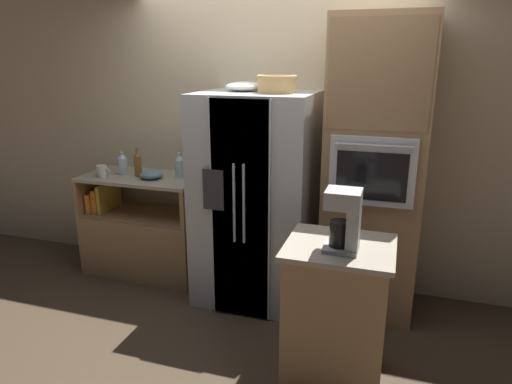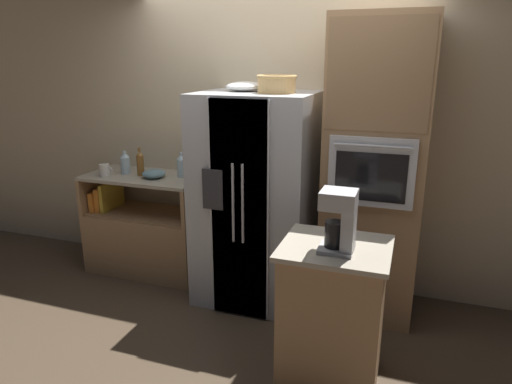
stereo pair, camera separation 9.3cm
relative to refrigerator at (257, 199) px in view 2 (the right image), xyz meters
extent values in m
plane|color=#4C3D2D|center=(0.05, -0.07, -0.86)|extent=(20.00, 20.00, 0.00)
cube|color=beige|center=(0.05, 0.44, 0.54)|extent=(12.00, 0.06, 2.80)
cube|color=#A87F56|center=(-1.14, 0.12, -0.58)|extent=(1.10, 0.58, 0.57)
cube|color=#A87F56|center=(-1.14, 0.12, -0.28)|extent=(1.06, 0.53, 0.02)
cube|color=#A87F56|center=(-1.67, 0.12, -0.12)|extent=(0.04, 0.58, 0.34)
cube|color=#A87F56|center=(-0.60, 0.12, -0.12)|extent=(0.04, 0.58, 0.34)
cube|color=#ADA38E|center=(-1.14, 0.12, 0.06)|extent=(1.10, 0.58, 0.03)
cube|color=orange|center=(-1.61, 0.09, -0.18)|extent=(0.05, 0.37, 0.18)
cube|color=orange|center=(-1.55, 0.09, -0.17)|extent=(0.05, 0.33, 0.22)
cube|color=gold|center=(-1.50, 0.09, -0.14)|extent=(0.04, 0.34, 0.26)
cube|color=silver|center=(0.00, 0.01, 0.00)|extent=(0.92, 0.79, 1.73)
cube|color=silver|center=(-0.01, -0.40, 0.00)|extent=(0.45, 0.02, 1.69)
cube|color=silver|center=(0.01, -0.40, 0.00)|extent=(0.45, 0.02, 1.69)
cylinder|color=#B2B2B7|center=(-0.04, -0.42, 0.09)|extent=(0.02, 0.02, 0.60)
cylinder|color=#B2B2B7|center=(0.04, -0.42, 0.09)|extent=(0.02, 0.02, 0.60)
cube|color=#2D2D33|center=(-0.21, -0.41, 0.17)|extent=(0.17, 0.01, 0.31)
cube|color=#A87F56|center=(0.92, 0.10, 0.28)|extent=(0.72, 0.63, 2.28)
cube|color=silver|center=(0.92, -0.24, 0.36)|extent=(0.59, 0.04, 0.49)
cube|color=black|center=(0.92, -0.26, 0.33)|extent=(0.48, 0.01, 0.34)
cylinder|color=#B2B2B7|center=(0.92, -0.27, 0.55)|extent=(0.52, 0.02, 0.02)
cube|color=#94704C|center=(0.92, -0.22, 1.01)|extent=(0.68, 0.01, 0.74)
cube|color=#A87F56|center=(0.81, -0.91, -0.42)|extent=(0.59, 0.52, 0.90)
cube|color=#ADA38E|center=(0.81, -0.91, 0.05)|extent=(0.64, 0.57, 0.03)
cylinder|color=tan|center=(0.17, -0.05, 0.92)|extent=(0.28, 0.28, 0.12)
torus|color=tan|center=(0.17, -0.05, 0.98)|extent=(0.30, 0.30, 0.02)
ellipsoid|color=white|center=(-0.12, 0.07, 0.90)|extent=(0.30, 0.30, 0.07)
cylinder|color=silver|center=(-1.34, 0.12, 0.15)|extent=(0.09, 0.09, 0.15)
cone|color=silver|center=(-1.34, 0.12, 0.25)|extent=(0.09, 0.09, 0.05)
cylinder|color=silver|center=(-1.34, 0.12, 0.28)|extent=(0.03, 0.03, 0.02)
cylinder|color=brown|center=(-1.16, 0.10, 0.17)|extent=(0.07, 0.07, 0.19)
cone|color=brown|center=(-1.16, 0.10, 0.28)|extent=(0.07, 0.07, 0.04)
cylinder|color=brown|center=(-1.16, 0.10, 0.32)|extent=(0.02, 0.02, 0.04)
cylinder|color=silver|center=(-0.78, 0.18, 0.16)|extent=(0.08, 0.08, 0.16)
cone|color=silver|center=(-0.78, 0.18, 0.26)|extent=(0.08, 0.08, 0.05)
cylinder|color=silver|center=(-0.78, 0.18, 0.29)|extent=(0.03, 0.03, 0.02)
cylinder|color=silver|center=(-1.47, -0.02, 0.13)|extent=(0.09, 0.09, 0.11)
torus|color=silver|center=(-1.42, -0.02, 0.13)|extent=(0.07, 0.01, 0.07)
ellipsoid|color=#668C99|center=(-1.00, 0.06, 0.12)|extent=(0.21, 0.21, 0.08)
cube|color=#B2B2B7|center=(0.82, -0.98, 0.08)|extent=(0.20, 0.18, 0.02)
cylinder|color=black|center=(0.80, -0.98, 0.16)|extent=(0.11, 0.11, 0.15)
cube|color=#B2B2B7|center=(0.88, -0.98, 0.24)|extent=(0.07, 0.16, 0.36)
cube|color=#B2B2B7|center=(0.82, -0.98, 0.37)|extent=(0.20, 0.18, 0.10)
camera|label=1|loc=(1.09, -3.42, 1.12)|focal=32.00mm
camera|label=2|loc=(1.18, -3.39, 1.12)|focal=32.00mm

